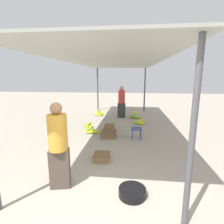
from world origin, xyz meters
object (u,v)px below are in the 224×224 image
Objects in this scene: stool at (136,130)px; vendor_foreground at (58,145)px; banana_pile_left_2 at (99,113)px; crate_near at (109,134)px; banana_pile_left_1 at (88,126)px; shopper_walking_mid at (122,101)px; basin_black at (132,192)px; banana_pile_left_0 at (91,131)px; crate_mid at (110,127)px; banana_pile_right_0 at (140,122)px; crate_far at (102,157)px; banana_pile_right_1 at (135,116)px.

vendor_foreground is at bearing -117.70° from stool.
crate_near is (0.95, -3.30, 0.00)m from banana_pile_left_2.
banana_pile_left_1 is 0.28× the size of shopper_walking_mid.
banana_pile_left_0 is (-1.49, 3.32, -0.00)m from basin_black.
banana_pile_left_2 reaches higher than crate_mid.
vendor_foreground is 3.90m from banana_pile_left_1.
banana_pile_left_2 reaches higher than banana_pile_right_0.
basin_black is at bearing -77.12° from crate_mid.
banana_pile_left_1 is at bearing 96.35° from vendor_foreground.
banana_pile_right_0 is (2.10, 0.85, -0.02)m from banana_pile_left_1.
banana_pile_left_1 is at bearing 114.01° from banana_pile_left_0.
vendor_foreground is 5.82m from shopper_walking_mid.
crate_far is at bearing -78.76° from banana_pile_left_2.
stool is 1.33m from crate_mid.
banana_pile_right_1 is at bearing -2.57° from shopper_walking_mid.
vendor_foreground is 2.90× the size of banana_pile_left_0.
vendor_foreground is 2.83× the size of banana_pile_right_0.
stool reaches higher than banana_pile_left_2.
shopper_walking_mid reaches higher than banana_pile_left_1.
banana_pile_right_1 reaches higher than basin_black.
crate_far is (0.12, -2.54, -0.02)m from crate_mid.
banana_pile_left_1 is 0.87× the size of crate_near.
crate_mid is (-0.07, 0.82, 0.01)m from crate_near.
basin_black is 1.07× the size of banana_pile_left_1.
banana_pile_right_0 is at bearing 72.87° from crate_far.
shopper_walking_mid reaches higher than banana_pile_left_0.
banana_pile_left_2 is 1.46m from shopper_walking_mid.
basin_black is (-0.14, -2.94, -0.21)m from stool.
vendor_foreground reaches higher than shopper_walking_mid.
crate_mid reaches higher than banana_pile_left_0.
banana_pile_left_2 is (-1.89, 3.32, -0.19)m from stool.
banana_pile_left_1 is 2.42m from shopper_walking_mid.
basin_black is (1.33, -0.12, -0.76)m from vendor_foreground.
banana_pile_left_1 reaches higher than crate_mid.
banana_pile_left_2 is at bearing 95.06° from banana_pile_left_0.
vendor_foreground is 4.54× the size of stool.
basin_black is 6.50m from banana_pile_left_2.
crate_far is at bearing 62.47° from vendor_foreground.
banana_pile_right_1 is 3.04m from crate_near.
banana_pile_left_0 is 2.95m from banana_pile_left_2.
banana_pile_right_1 is 1.13× the size of crate_near.
banana_pile_right_1 is at bearing 71.83° from crate_near.
vendor_foreground is 6.20m from banana_pile_left_2.
crate_far is 4.70m from shopper_walking_mid.
shopper_walking_mid is at bearing 69.49° from banana_pile_left_0.
basin_black is 0.91× the size of banana_pile_left_2.
shopper_walking_mid reaches higher than crate_far.
crate_far reaches higher than basin_black.
banana_pile_left_0 reaches higher than crate_near.
crate_near is (-0.95, -2.89, 0.01)m from banana_pile_right_1.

